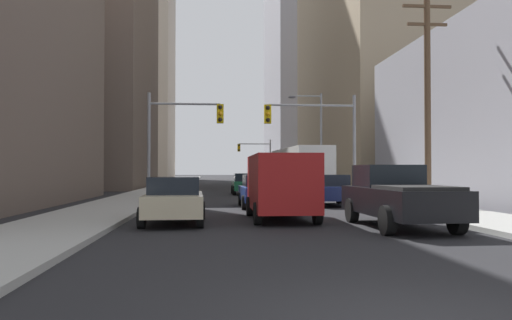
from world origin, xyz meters
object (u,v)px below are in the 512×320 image
object	(u,v)px
traffic_signal_near_left	(182,128)
cargo_van_red	(281,183)
sedan_green	(245,184)
pickup_truck_black	(397,197)
sedan_blue	(261,191)
sedan_navy	(329,190)
traffic_signal_near_right	(315,128)
city_bus	(299,168)
sedan_grey	(268,180)
traffic_signal_far_right	(256,153)
sedan_beige	(174,200)

from	to	relation	value
traffic_signal_near_left	cargo_van_red	bearing A→B (deg)	-69.02
sedan_green	pickup_truck_black	bearing A→B (deg)	-81.72
sedan_blue	sedan_navy	world-z (taller)	same
cargo_van_red	traffic_signal_near_right	xyz separation A→B (m)	(3.37, 10.57, 2.82)
traffic_signal_near_left	sedan_green	bearing A→B (deg)	64.74
sedan_blue	sedan_navy	bearing A→B (deg)	18.98
city_bus	traffic_signal_near_right	xyz separation A→B (m)	(-0.91, -10.33, 2.18)
city_bus	sedan_green	size ratio (longest dim) A/B	2.75
sedan_blue	traffic_signal_near_right	world-z (taller)	traffic_signal_near_right
pickup_truck_black	sedan_green	bearing A→B (deg)	98.28
pickup_truck_black	sedan_blue	bearing A→B (deg)	111.10
traffic_signal_near_right	sedan_grey	bearing A→B (deg)	89.80
sedan_green	traffic_signal_near_left	world-z (taller)	traffic_signal_near_left
pickup_truck_black	traffic_signal_far_right	xyz separation A→B (m)	(0.45, 55.14, 3.15)
traffic_signal_far_right	sedan_beige	bearing A→B (deg)	-97.74
sedan_green	sedan_navy	bearing A→B (deg)	-74.49
traffic_signal_near_left	traffic_signal_far_right	xyz separation A→B (m)	(7.71, 41.88, 0.02)
sedan_green	sedan_grey	distance (m)	16.68
pickup_truck_black	sedan_blue	distance (m)	9.24
sedan_grey	traffic_signal_near_left	world-z (taller)	traffic_signal_near_left
traffic_signal_near_right	traffic_signal_far_right	distance (m)	41.88
sedan_beige	sedan_navy	world-z (taller)	same
pickup_truck_black	sedan_navy	world-z (taller)	pickup_truck_black
sedan_green	traffic_signal_far_right	world-z (taller)	traffic_signal_far_right
sedan_blue	traffic_signal_near_left	distance (m)	6.91
cargo_van_red	sedan_grey	size ratio (longest dim) A/B	1.23
city_bus	traffic_signal_far_right	world-z (taller)	traffic_signal_far_right
pickup_truck_black	sedan_beige	world-z (taller)	pickup_truck_black
sedan_blue	traffic_signal_far_right	world-z (taller)	traffic_signal_far_right
sedan_beige	sedan_blue	world-z (taller)	same
city_bus	sedan_green	xyz separation A→B (m)	(-4.26, -1.70, -1.16)
cargo_van_red	sedan_blue	distance (m)	5.95
sedan_blue	sedan_navy	size ratio (longest dim) A/B	1.00
cargo_van_red	sedan_beige	bearing A→B (deg)	-163.64
sedan_beige	sedan_green	xyz separation A→B (m)	(3.63, 20.25, 0.00)
city_bus	sedan_grey	world-z (taller)	city_bus
sedan_beige	traffic_signal_far_right	bearing A→B (deg)	82.26
city_bus	traffic_signal_near_left	distance (m)	13.44
pickup_truck_black	sedan_beige	distance (m)	7.01
sedan_green	traffic_signal_near_right	distance (m)	9.83
city_bus	sedan_grey	bearing A→B (deg)	93.22
city_bus	sedan_beige	size ratio (longest dim) A/B	2.72
sedan_green	traffic_signal_near_right	size ratio (longest dim) A/B	0.70
city_bus	sedan_navy	bearing A→B (deg)	-93.80
city_bus	cargo_van_red	xyz separation A→B (m)	(-4.28, -20.89, -0.64)
cargo_van_red	traffic_signal_far_right	world-z (taller)	traffic_signal_far_right
sedan_green	traffic_signal_far_right	distance (m)	33.62
pickup_truck_black	sedan_navy	bearing A→B (deg)	89.05
traffic_signal_far_right	traffic_signal_near_left	bearing A→B (deg)	-100.43
sedan_beige	sedan_blue	bearing A→B (deg)	63.44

